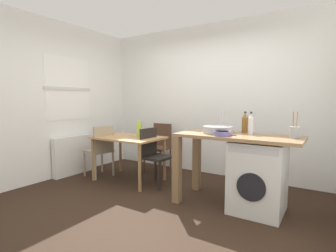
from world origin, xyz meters
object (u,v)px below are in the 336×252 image
Objects in this scene: bottle_tall_green at (245,123)px; utensil_crock at (294,132)px; washing_machine at (258,177)px; bottle_squat_brown at (251,124)px; chair_person_seat at (101,148)px; chair_spare_by_wall at (160,144)px; dining_table at (129,143)px; vase at (139,129)px; chair_opposite at (154,153)px; mixing_bowl at (222,133)px.

utensil_crock is at bearing -17.50° from bottle_tall_green.
washing_machine is 0.64m from bottle_squat_brown.
bottle_tall_green is 0.93× the size of utensil_crock.
bottle_tall_green reaches higher than washing_machine.
chair_person_seat is 1.10m from chair_spare_by_wall.
bottle_squat_brown reaches higher than washing_machine.
utensil_crock is (2.50, -0.04, 0.35)m from dining_table.
dining_table is at bearing -146.31° from vase.
chair_person_seat is at bearing -178.63° from utensil_crock.
chair_person_seat is 1.05× the size of washing_machine.
washing_machine is at bearing -41.54° from bottle_squat_brown.
utensil_crock is at bearing 90.88° from chair_opposite.
bottle_tall_green reaches higher than mixing_bowl.
bottle_squat_brown reaches higher than vase.
washing_machine is at bearing -5.57° from vase.
vase is (-1.59, 0.39, -0.08)m from mixing_bowl.
bottle_squat_brown reaches higher than dining_table.
chair_spare_by_wall is 3.24× the size of bottle_tall_green.
vase is at bearing 177.72° from bottle_squat_brown.
bottle_squat_brown is 0.51m from utensil_crock.
dining_table is 3.89× the size of bottle_squat_brown.
chair_spare_by_wall is at bearing -25.69° from chair_person_seat.
bottle_squat_brown is at bearing 155.50° from chair_spare_by_wall.
bottle_tall_green reaches higher than dining_table.
dining_table is 1.22× the size of chair_opposite.
bottle_tall_green reaches higher than chair_person_seat.
dining_table is at bearing 170.53° from mixing_bowl.
vase reaches higher than mixing_bowl.
bottle_squat_brown reaches higher than chair_spare_by_wall.
chair_spare_by_wall is at bearing 156.90° from washing_machine.
vase is (-0.33, 0.05, 0.36)m from chair_opposite.
mixing_bowl is at bearing 78.33° from chair_opposite.
chair_spare_by_wall is at bearing 94.57° from vase.
chair_spare_by_wall is (-0.38, 0.72, 0.00)m from chair_opposite.
dining_table is 3.67× the size of utensil_crock.
vase is at bearing 91.57° from chair_spare_by_wall.
washing_machine is 3.33× the size of vase.
vase is (-1.73, -0.05, -0.18)m from bottle_tall_green.
chair_opposite is at bearing 174.90° from washing_machine.
bottle_squat_brown reaches higher than bottle_tall_green.
chair_spare_by_wall is at bearing 161.25° from utensil_crock.
vase is at bearing 166.21° from mixing_bowl.
mixing_bowl reaches higher than chair_spare_by_wall.
mixing_bowl is 0.79× the size of vase.
chair_spare_by_wall is 3.48× the size of vase.
dining_table is 0.29m from vase.
chair_opposite and chair_spare_by_wall have the same top height.
chair_spare_by_wall is 4.43× the size of mixing_bowl.
chair_opposite is at bearing -7.93° from vase.
bottle_tall_green is at bearing -73.54° from chair_person_seat.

